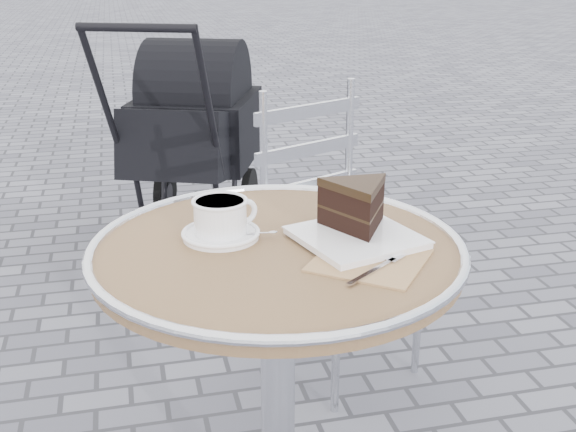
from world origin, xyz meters
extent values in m
cylinder|color=silver|center=(0.00, 0.00, 0.36)|extent=(0.07, 0.07, 0.67)
cylinder|color=#9E7555|center=(0.00, 0.00, 0.71)|extent=(0.70, 0.70, 0.03)
torus|color=silver|center=(0.00, 0.00, 0.73)|extent=(0.72, 0.72, 0.02)
cylinder|color=white|center=(-0.10, 0.07, 0.74)|extent=(0.15, 0.15, 0.01)
cylinder|color=white|center=(-0.10, 0.07, 0.77)|extent=(0.13, 0.13, 0.07)
torus|color=white|center=(-0.04, 0.09, 0.77)|extent=(0.05, 0.03, 0.05)
cylinder|color=beige|center=(-0.10, 0.07, 0.80)|extent=(0.09, 0.09, 0.01)
cube|color=#A47B5A|center=(0.15, -0.11, 0.73)|extent=(0.26, 0.26, 0.00)
cube|color=white|center=(0.15, -0.02, 0.74)|extent=(0.26, 0.26, 0.01)
cylinder|color=silver|center=(0.27, 0.45, 0.22)|extent=(0.02, 0.02, 0.45)
cylinder|color=silver|center=(0.57, 0.59, 0.22)|extent=(0.02, 0.02, 0.45)
cylinder|color=silver|center=(0.13, 0.76, 0.22)|extent=(0.02, 0.02, 0.45)
cylinder|color=silver|center=(0.44, 0.90, 0.22)|extent=(0.02, 0.02, 0.45)
cube|color=silver|center=(0.35, 0.67, 0.46)|extent=(0.52, 0.52, 0.02)
cube|color=black|center=(0.00, 1.78, 0.48)|extent=(0.63, 0.76, 0.40)
cylinder|color=black|center=(-0.19, 1.28, 1.01)|extent=(0.40, 0.18, 0.03)
cylinder|color=black|center=(-0.30, 1.58, 0.09)|extent=(0.10, 0.18, 0.18)
cylinder|color=black|center=(0.09, 1.43, 0.09)|extent=(0.10, 0.18, 0.18)
cylinder|color=black|center=(-0.09, 2.13, 0.14)|extent=(0.13, 0.27, 0.28)
cylinder|color=black|center=(0.30, 1.98, 0.14)|extent=(0.13, 0.27, 0.28)
camera|label=1|loc=(-0.27, -1.23, 1.27)|focal=45.00mm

